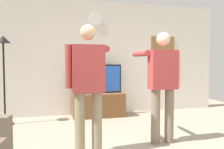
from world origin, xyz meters
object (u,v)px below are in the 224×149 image
(person_standing_nearer_couch, at_px, (162,81))
(tv_stand, at_px, (98,105))
(wall_clock, at_px, (96,20))
(person_standing_nearer_lamp, at_px, (88,81))
(television, at_px, (98,79))
(floor_lamp, at_px, (4,61))
(framed_picture, at_px, (162,46))

(person_standing_nearer_couch, bearing_deg, tv_stand, 107.45)
(wall_clock, distance_m, person_standing_nearer_lamp, 2.81)
(television, xyz_separation_m, wall_clock, (0.00, 0.24, 1.40))
(person_standing_nearer_lamp, relative_size, person_standing_nearer_couch, 1.03)
(television, xyz_separation_m, floor_lamp, (-1.96, -0.30, 0.41))
(wall_clock, xyz_separation_m, floor_lamp, (-1.96, -0.54, -0.99))
(floor_lamp, distance_m, person_standing_nearer_lamp, 2.38)
(floor_lamp, bearing_deg, framed_picture, 8.44)
(person_standing_nearer_lamp, bearing_deg, wall_clock, 77.16)
(floor_lamp, bearing_deg, tv_stand, 7.41)
(person_standing_nearer_couch, bearing_deg, television, 107.08)
(framed_picture, bearing_deg, television, -171.91)
(framed_picture, relative_size, person_standing_nearer_couch, 0.38)
(television, distance_m, wall_clock, 1.42)
(wall_clock, distance_m, person_standing_nearer_couch, 2.70)
(wall_clock, relative_size, person_standing_nearer_couch, 0.16)
(television, distance_m, floor_lamp, 2.02)
(tv_stand, distance_m, framed_picture, 2.25)
(television, height_order, person_standing_nearer_couch, person_standing_nearer_couch)
(wall_clock, relative_size, floor_lamp, 0.15)
(framed_picture, distance_m, person_standing_nearer_lamp, 3.43)
(wall_clock, bearing_deg, television, -90.00)
(tv_stand, bearing_deg, person_standing_nearer_lamp, -104.49)
(television, height_order, floor_lamp, floor_lamp)
(tv_stand, height_order, television, television)
(framed_picture, bearing_deg, person_standing_nearer_lamp, -133.19)
(tv_stand, height_order, framed_picture, framed_picture)
(floor_lamp, bearing_deg, wall_clock, 15.55)
(television, height_order, wall_clock, wall_clock)
(wall_clock, bearing_deg, floor_lamp, -164.45)
(television, bearing_deg, person_standing_nearer_couch, -72.92)
(framed_picture, distance_m, floor_lamp, 3.77)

